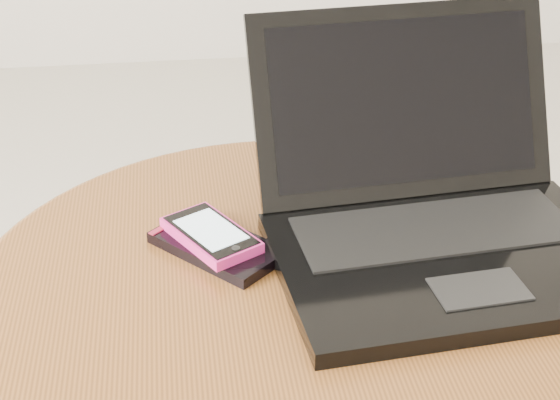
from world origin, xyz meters
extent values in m
cylinder|color=brown|center=(0.10, 0.04, 0.48)|extent=(0.59, 0.59, 0.03)
torus|color=brown|center=(0.10, 0.04, 0.48)|extent=(0.62, 0.62, 0.03)
cube|color=black|center=(0.25, 0.03, 0.50)|extent=(0.35, 0.26, 0.02)
cube|color=black|center=(0.25, 0.08, 0.51)|extent=(0.28, 0.12, 0.00)
cube|color=black|center=(0.26, -0.02, 0.51)|extent=(0.09, 0.06, 0.00)
cube|color=black|center=(0.24, 0.19, 0.60)|extent=(0.32, 0.12, 0.18)
cube|color=black|center=(0.24, 0.19, 0.60)|extent=(0.29, 0.10, 0.15)
cube|color=black|center=(0.03, 0.10, 0.50)|extent=(0.14, 0.14, 0.01)
cube|color=#9E203A|center=(-0.01, 0.14, 0.50)|extent=(0.05, 0.05, 0.00)
cube|color=#F12B93|center=(0.03, 0.10, 0.51)|extent=(0.10, 0.12, 0.01)
cube|color=black|center=(0.03, 0.10, 0.52)|extent=(0.09, 0.11, 0.00)
cube|color=silver|center=(0.03, 0.10, 0.52)|extent=(0.07, 0.08, 0.00)
cylinder|color=black|center=(0.05, 0.06, 0.52)|extent=(0.01, 0.01, 0.00)
camera|label=1|loc=(0.00, -0.62, 0.95)|focal=55.35mm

